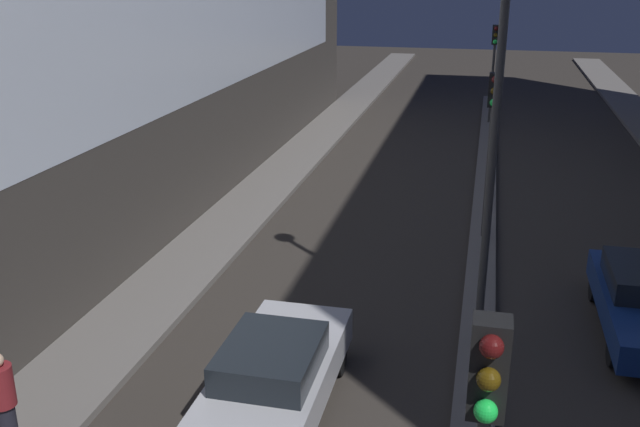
{
  "coord_description": "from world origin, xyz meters",
  "views": [
    {
      "loc": [
        -0.19,
        -1.49,
        7.43
      ],
      "look_at": [
        -4.31,
        16.07,
        1.07
      ],
      "focal_mm": 40.0,
      "sensor_mm": 36.0,
      "label": 1
    }
  ],
  "objects_px": {
    "traffic_light_mid": "(492,119)",
    "traffic_light_far": "(494,52)",
    "pedestrian_on_left_sidewalk": "(3,399)",
    "car_left_lane": "(276,374)"
  },
  "relations": [
    {
      "from": "traffic_light_far",
      "to": "pedestrian_on_left_sidewalk",
      "type": "height_order",
      "value": "traffic_light_far"
    },
    {
      "from": "car_left_lane",
      "to": "pedestrian_on_left_sidewalk",
      "type": "xyz_separation_m",
      "value": [
        -3.8,
        -2.08,
        0.27
      ]
    },
    {
      "from": "traffic_light_mid",
      "to": "car_left_lane",
      "type": "relative_size",
      "value": 1.03
    },
    {
      "from": "traffic_light_mid",
      "to": "pedestrian_on_left_sidewalk",
      "type": "distance_m",
      "value": 13.51
    },
    {
      "from": "car_left_lane",
      "to": "traffic_light_mid",
      "type": "bearing_deg",
      "value": 69.74
    },
    {
      "from": "traffic_light_mid",
      "to": "traffic_light_far",
      "type": "distance_m",
      "value": 15.65
    },
    {
      "from": "traffic_light_mid",
      "to": "car_left_lane",
      "type": "bearing_deg",
      "value": -110.26
    },
    {
      "from": "traffic_light_far",
      "to": "car_left_lane",
      "type": "height_order",
      "value": "traffic_light_far"
    },
    {
      "from": "traffic_light_far",
      "to": "car_left_lane",
      "type": "bearing_deg",
      "value": -97.73
    },
    {
      "from": "traffic_light_far",
      "to": "car_left_lane",
      "type": "distance_m",
      "value": 25.14
    }
  ]
}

